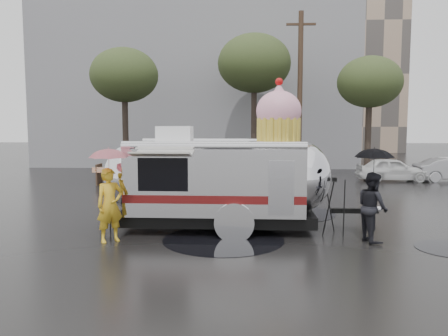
# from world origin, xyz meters

# --- Properties ---
(ground) EXTENTS (120.00, 120.00, 0.00)m
(ground) POSITION_xyz_m (0.00, 0.00, 0.00)
(ground) COLOR black
(ground) RESTS_ON ground
(puddles) EXTENTS (7.61, 6.36, 0.01)m
(puddles) POSITION_xyz_m (0.33, 1.72, 0.01)
(puddles) COLOR black
(puddles) RESTS_ON ground
(grey_building) EXTENTS (22.00, 12.00, 13.00)m
(grey_building) POSITION_xyz_m (-4.00, 24.00, 6.50)
(grey_building) COLOR slate
(grey_building) RESTS_ON ground
(utility_pole) EXTENTS (1.60, 0.28, 9.00)m
(utility_pole) POSITION_xyz_m (2.50, 14.00, 4.62)
(utility_pole) COLOR #473323
(utility_pole) RESTS_ON ground
(tree_left) EXTENTS (3.64, 3.64, 6.95)m
(tree_left) POSITION_xyz_m (-7.00, 13.00, 5.48)
(tree_left) COLOR #382D26
(tree_left) RESTS_ON ground
(tree_mid) EXTENTS (4.20, 4.20, 8.03)m
(tree_mid) POSITION_xyz_m (0.00, 15.00, 6.34)
(tree_mid) COLOR #382D26
(tree_mid) RESTS_ON ground
(tree_right) EXTENTS (3.36, 3.36, 6.42)m
(tree_right) POSITION_xyz_m (6.00, 13.00, 5.06)
(tree_right) COLOR #382D26
(tree_right) RESTS_ON ground
(barricade_row) EXTENTS (4.30, 0.80, 1.00)m
(barricade_row) POSITION_xyz_m (-5.55, 9.96, 0.52)
(barricade_row) COLOR #473323
(barricade_row) RESTS_ON ground
(airstream_trailer) EXTENTS (7.80, 2.96, 4.20)m
(airstream_trailer) POSITION_xyz_m (-1.18, 1.43, 1.47)
(airstream_trailer) COLOR silver
(airstream_trailer) RESTS_ON ground
(person_left) EXTENTS (0.78, 0.75, 1.82)m
(person_left) POSITION_xyz_m (-3.79, -0.12, 0.91)
(person_left) COLOR gold
(person_left) RESTS_ON ground
(umbrella_pink) EXTENTS (1.14, 1.14, 2.33)m
(umbrella_pink) POSITION_xyz_m (-3.79, -0.12, 1.94)
(umbrella_pink) COLOR pink
(umbrella_pink) RESTS_ON ground
(person_right) EXTENTS (0.63, 0.91, 1.72)m
(person_right) POSITION_xyz_m (2.63, 0.22, 0.86)
(person_right) COLOR black
(person_right) RESTS_ON ground
(umbrella_black) EXTENTS (1.14, 1.14, 2.33)m
(umbrella_black) POSITION_xyz_m (2.63, 0.22, 1.94)
(umbrella_black) COLOR black
(umbrella_black) RESTS_ON ground
(tripod) EXTENTS (0.61, 0.61, 1.52)m
(tripod) POSITION_xyz_m (1.82, 0.82, 0.90)
(tripod) COLOR black
(tripod) RESTS_ON ground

